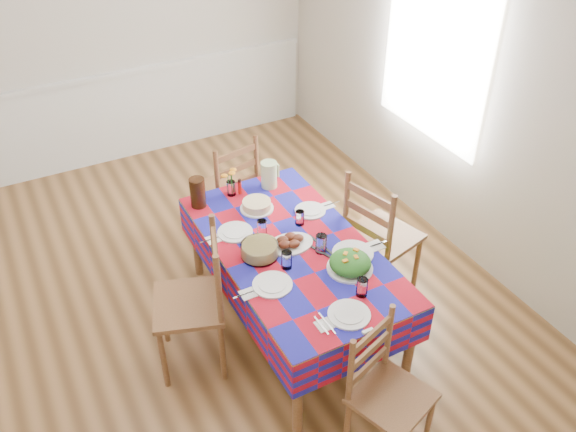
# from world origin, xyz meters

# --- Properties ---
(room) EXTENTS (4.58, 5.08, 2.78)m
(room) POSITION_xyz_m (0.00, 0.00, 1.35)
(room) COLOR brown
(room) RESTS_ON ground
(wainscot) EXTENTS (4.41, 0.06, 0.92)m
(wainscot) POSITION_xyz_m (0.00, 2.48, 0.49)
(wainscot) COLOR silver
(wainscot) RESTS_ON room
(window_right) EXTENTS (0.00, 1.40, 1.40)m
(window_right) POSITION_xyz_m (2.23, 0.30, 1.50)
(window_right) COLOR white
(window_right) RESTS_ON room
(dining_table) EXTENTS (0.95, 1.77, 0.69)m
(dining_table) POSITION_xyz_m (0.62, -0.40, 0.62)
(dining_table) COLOR brown
(dining_table) RESTS_ON room
(setting_near_head) EXTENTS (0.41, 0.27, 0.12)m
(setting_near_head) POSITION_xyz_m (0.66, -1.07, 0.72)
(setting_near_head) COLOR white
(setting_near_head) RESTS_ON dining_table
(setting_left_near) EXTENTS (0.45, 0.27, 0.12)m
(setting_left_near) POSITION_xyz_m (0.38, -0.64, 0.72)
(setting_left_near) COLOR white
(setting_left_near) RESTS_ON dining_table
(setting_left_far) EXTENTS (0.44, 0.26, 0.12)m
(setting_left_far) POSITION_xyz_m (0.39, -0.13, 0.72)
(setting_left_far) COLOR white
(setting_left_far) RESTS_ON dining_table
(setting_right_near) EXTENTS (0.51, 0.29, 0.13)m
(setting_right_near) POSITION_xyz_m (0.87, -0.61, 0.72)
(setting_right_near) COLOR white
(setting_right_near) RESTS_ON dining_table
(setting_right_far) EXTENTS (0.42, 0.24, 0.11)m
(setting_right_far) POSITION_xyz_m (0.87, -0.14, 0.71)
(setting_right_far) COLOR white
(setting_right_far) RESTS_ON dining_table
(meat_platter) EXTENTS (0.32, 0.23, 0.06)m
(meat_platter) POSITION_xyz_m (0.61, -0.38, 0.72)
(meat_platter) COLOR white
(meat_platter) RESTS_ON dining_table
(salad_platter) EXTENTS (0.29, 0.29, 0.12)m
(salad_platter) POSITION_xyz_m (0.83, -0.77, 0.74)
(salad_platter) COLOR white
(salad_platter) RESTS_ON dining_table
(pasta_bowl) EXTENTS (0.25, 0.25, 0.09)m
(pasta_bowl) POSITION_xyz_m (0.39, -0.38, 0.74)
(pasta_bowl) COLOR white
(pasta_bowl) RESTS_ON dining_table
(cake) EXTENTS (0.24, 0.24, 0.07)m
(cake) POSITION_xyz_m (0.59, 0.10, 0.72)
(cake) COLOR white
(cake) RESTS_ON dining_table
(serving_utensils) EXTENTS (0.14, 0.31, 0.01)m
(serving_utensils) POSITION_xyz_m (0.77, -0.51, 0.69)
(serving_utensils) COLOR black
(serving_utensils) RESTS_ON dining_table
(flower_vase) EXTENTS (0.13, 0.11, 0.21)m
(flower_vase) POSITION_xyz_m (0.51, 0.35, 0.78)
(flower_vase) COLOR white
(flower_vase) RESTS_ON dining_table
(hot_sauce) EXTENTS (0.03, 0.03, 0.12)m
(hot_sauce) POSITION_xyz_m (0.57, 0.34, 0.75)
(hot_sauce) COLOR red
(hot_sauce) RESTS_ON dining_table
(green_pitcher) EXTENTS (0.12, 0.12, 0.21)m
(green_pitcher) POSITION_xyz_m (0.81, 0.32, 0.79)
(green_pitcher) COLOR #B2CF92
(green_pitcher) RESTS_ON dining_table
(tea_pitcher) EXTENTS (0.11, 0.11, 0.22)m
(tea_pitcher) POSITION_xyz_m (0.24, 0.33, 0.80)
(tea_pitcher) COLOR black
(tea_pitcher) RESTS_ON dining_table
(name_card) EXTENTS (0.07, 0.02, 0.02)m
(name_card) POSITION_xyz_m (0.63, -1.27, 0.70)
(name_card) COLOR white
(name_card) RESTS_ON dining_table
(chair_near) EXTENTS (0.51, 0.49, 0.91)m
(chair_near) POSITION_xyz_m (0.60, -1.52, 0.45)
(chair_near) COLOR brown
(chair_near) RESTS_ON room
(chair_far) EXTENTS (0.51, 0.49, 0.98)m
(chair_far) POSITION_xyz_m (0.63, 0.71, 0.49)
(chair_far) COLOR brown
(chair_far) RESTS_ON room
(chair_left) EXTENTS (0.56, 0.57, 1.04)m
(chair_left) POSITION_xyz_m (-0.08, -0.42, 0.51)
(chair_left) COLOR brown
(chair_left) RESTS_ON room
(chair_right) EXTENTS (0.55, 0.56, 1.05)m
(chair_right) POSITION_xyz_m (1.32, -0.42, 0.52)
(chair_right) COLOR brown
(chair_right) RESTS_ON room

